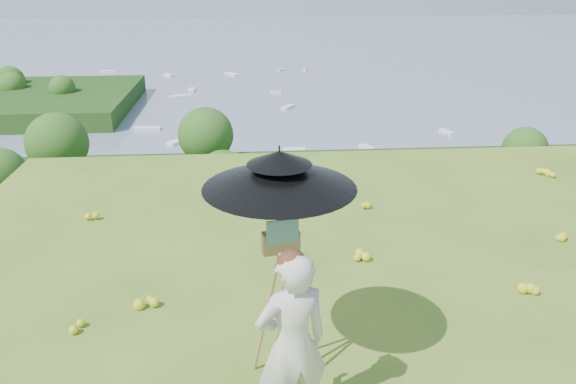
{
  "coord_description": "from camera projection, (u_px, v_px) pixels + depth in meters",
  "views": [
    {
      "loc": [
        -2.42,
        -4.51,
        3.74
      ],
      "look_at": [
        -1.92,
        2.27,
        0.99
      ],
      "focal_mm": 35.0,
      "sensor_mm": 36.0,
      "label": 1
    }
  ],
  "objects": [
    {
      "name": "ground",
      "position": [
        491.0,
        359.0,
        5.74
      ],
      "size": [
        14.0,
        14.0,
        0.0
      ],
      "primitive_type": "plane",
      "color": "#477521",
      "rests_on": "ground"
    },
    {
      "name": "forest_slope",
      "position": [
        282.0,
        369.0,
        48.97
      ],
      "size": [
        140.0,
        56.0,
        22.0
      ],
      "primitive_type": "cube",
      "color": "black",
      "rests_on": "bay_water"
    },
    {
      "name": "shoreline_tier",
      "position": [
        266.0,
        237.0,
        88.57
      ],
      "size": [
        170.0,
        28.0,
        8.0
      ],
      "primitive_type": "cube",
      "color": "gray",
      "rests_on": "bay_water"
    },
    {
      "name": "bay_water",
      "position": [
        251.0,
        60.0,
        240.36
      ],
      "size": [
        700.0,
        700.0,
        0.0
      ],
      "primitive_type": "plane",
      "color": "slate",
      "rests_on": "ground"
    },
    {
      "name": "slope_trees",
      "position": [
        281.0,
        224.0,
        43.72
      ],
      "size": [
        110.0,
        50.0,
        6.0
      ],
      "primitive_type": null,
      "color": "#295218",
      "rests_on": "forest_slope"
    },
    {
      "name": "harbor_town",
      "position": [
        265.0,
        199.0,
        86.13
      ],
      "size": [
        110.0,
        22.0,
        5.0
      ],
      "primitive_type": null,
      "color": "beige",
      "rests_on": "shoreline_tier"
    },
    {
      "name": "moored_boats",
      "position": [
        213.0,
        101.0,
        166.33
      ],
      "size": [
        140.0,
        140.0,
        0.7
      ],
      "primitive_type": null,
      "color": "white",
      "rests_on": "bay_water"
    },
    {
      "name": "wildflowers",
      "position": [
        482.0,
        339.0,
        5.95
      ],
      "size": [
        10.0,
        10.5,
        0.12
      ],
      "primitive_type": null,
      "color": "yellow",
      "rests_on": "ground"
    },
    {
      "name": "painter",
      "position": [
        292.0,
        345.0,
        4.6
      ],
      "size": [
        0.71,
        0.57,
        1.71
      ],
      "primitive_type": "imported",
      "rotation": [
        0.0,
        0.0,
        3.43
      ],
      "color": "silver",
      "rests_on": "ground"
    },
    {
      "name": "field_easel",
      "position": [
        281.0,
        303.0,
        5.15
      ],
      "size": [
        0.76,
        0.76,
        1.73
      ],
      "primitive_type": null,
      "rotation": [
        0.0,
        0.0,
        0.18
      ],
      "color": "olive",
      "rests_on": "ground"
    },
    {
      "name": "sun_umbrella",
      "position": [
        280.0,
        198.0,
        4.79
      ],
      "size": [
        1.55,
        1.55,
        0.94
      ],
      "primitive_type": null,
      "rotation": [
        0.0,
        0.0,
        0.19
      ],
      "color": "black",
      "rests_on": "field_easel"
    },
    {
      "name": "painter_cap",
      "position": [
        292.0,
        258.0,
        4.29
      ],
      "size": [
        0.29,
        0.32,
        0.1
      ],
      "primitive_type": null,
      "rotation": [
        0.0,
        0.0,
        0.31
      ],
      "color": "#E57E7E",
      "rests_on": "painter"
    }
  ]
}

